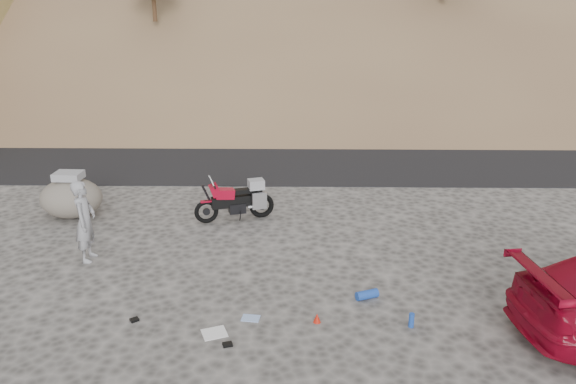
% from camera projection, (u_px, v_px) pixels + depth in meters
% --- Properties ---
extents(ground, '(140.00, 140.00, 0.00)m').
position_uv_depth(ground, '(204.00, 277.00, 10.97)').
color(ground, '#3E3C39').
rests_on(ground, ground).
extents(road, '(120.00, 7.00, 0.05)m').
position_uv_depth(road, '(245.00, 154.00, 19.46)').
color(road, black).
rests_on(road, ground).
extents(motorcycle, '(1.92, 0.92, 1.18)m').
position_uv_depth(motorcycle, '(238.00, 200.00, 13.63)').
color(motorcycle, black).
rests_on(motorcycle, ground).
extents(man, '(0.42, 0.63, 1.72)m').
position_uv_depth(man, '(90.00, 259.00, 11.72)').
color(man, gray).
rests_on(man, ground).
extents(boulder, '(1.77, 1.61, 1.15)m').
position_uv_depth(boulder, '(71.00, 197.00, 13.81)').
color(boulder, '#5C584F').
rests_on(boulder, ground).
extents(gear_white_cloth, '(0.49, 0.46, 0.01)m').
position_uv_depth(gear_white_cloth, '(214.00, 333.00, 9.15)').
color(gear_white_cloth, white).
rests_on(gear_white_cloth, ground).
extents(gear_blue_mat, '(0.45, 0.31, 0.17)m').
position_uv_depth(gear_blue_mat, '(367.00, 295.00, 10.17)').
color(gear_blue_mat, '#1B42A2').
rests_on(gear_blue_mat, ground).
extents(gear_bottle, '(0.11, 0.11, 0.25)m').
position_uv_depth(gear_bottle, '(411.00, 320.00, 9.29)').
color(gear_bottle, '#1B42A2').
rests_on(gear_bottle, ground).
extents(gear_funnel, '(0.17, 0.17, 0.17)m').
position_uv_depth(gear_funnel, '(317.00, 318.00, 9.44)').
color(gear_funnel, red).
rests_on(gear_funnel, ground).
extents(gear_glove_a, '(0.18, 0.15, 0.04)m').
position_uv_depth(gear_glove_a, '(227.00, 344.00, 8.82)').
color(gear_glove_a, black).
rests_on(gear_glove_a, ground).
extents(gear_glove_b, '(0.17, 0.16, 0.05)m').
position_uv_depth(gear_glove_b, '(134.00, 320.00, 9.49)').
color(gear_glove_b, black).
rests_on(gear_glove_b, ground).
extents(gear_blue_cloth, '(0.33, 0.26, 0.01)m').
position_uv_depth(gear_blue_cloth, '(251.00, 318.00, 9.57)').
color(gear_blue_cloth, '#90ACDF').
rests_on(gear_blue_cloth, ground).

